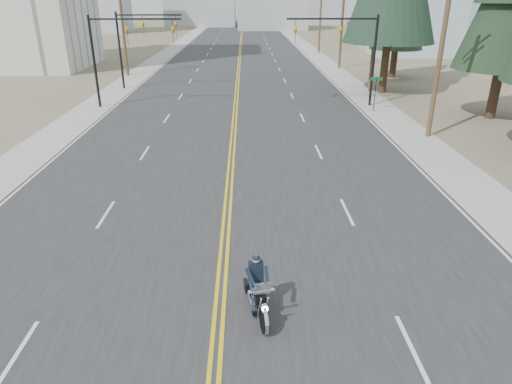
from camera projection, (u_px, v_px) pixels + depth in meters
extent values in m
cube|color=#303033|center=(240.00, 53.00, 72.15)|extent=(20.00, 200.00, 0.01)
cube|color=#A5A5A0|center=(167.00, 53.00, 71.91)|extent=(3.00, 200.00, 0.01)
cube|color=#A5A5A0|center=(312.00, 53.00, 72.39)|extent=(3.00, 200.00, 0.01)
cylinder|color=black|center=(94.00, 63.00, 35.65)|extent=(0.20, 0.20, 7.00)
cylinder|color=black|center=(135.00, 19.00, 34.45)|extent=(7.00, 0.14, 0.14)
imported|color=#BF8C0C|center=(127.00, 28.00, 34.70)|extent=(0.21, 0.26, 1.30)
imported|color=#BF8C0C|center=(173.00, 28.00, 34.77)|extent=(0.21, 0.26, 1.30)
cylinder|color=black|center=(374.00, 62.00, 36.11)|extent=(0.20, 0.20, 7.00)
cylinder|color=black|center=(332.00, 19.00, 34.77)|extent=(7.00, 0.14, 0.14)
imported|color=#BF8C0C|center=(341.00, 28.00, 35.05)|extent=(0.21, 0.26, 1.30)
imported|color=#BF8C0C|center=(296.00, 28.00, 34.97)|extent=(0.21, 0.26, 1.30)
cylinder|color=black|center=(120.00, 51.00, 42.99)|extent=(0.20, 0.20, 7.00)
cylinder|color=black|center=(149.00, 15.00, 41.79)|extent=(6.00, 0.14, 0.14)
imported|color=#BF8C0C|center=(143.00, 22.00, 42.03)|extent=(0.21, 0.26, 1.30)
imported|color=#BF8C0C|center=(175.00, 22.00, 42.10)|extent=(0.21, 0.26, 1.30)
cylinder|color=black|center=(375.00, 95.00, 35.14)|extent=(0.06, 0.06, 2.60)
cube|color=#0C5926|center=(377.00, 79.00, 34.67)|extent=(0.90, 0.03, 0.25)
cylinder|color=brown|center=(442.00, 43.00, 26.99)|extent=(0.30, 0.30, 11.50)
cylinder|color=brown|center=(375.00, 30.00, 40.86)|extent=(0.30, 0.30, 11.00)
cylinder|color=brown|center=(342.00, 19.00, 54.53)|extent=(0.30, 0.30, 11.50)
cylinder|color=brown|center=(320.00, 16.00, 70.24)|extent=(0.30, 0.30, 11.00)
cylinder|color=brown|center=(123.00, 26.00, 49.61)|extent=(0.30, 0.30, 10.50)
cube|color=#ADB2B7|center=(272.00, 1.00, 120.04)|extent=(18.00, 14.00, 14.00)
cube|color=#B7BCC6|center=(321.00, 4.00, 143.75)|extent=(14.00, 14.00, 12.00)
cylinder|color=#382619|center=(494.00, 94.00, 33.05)|extent=(0.77, 0.77, 3.53)
cylinder|color=#382619|center=(384.00, 68.00, 41.76)|extent=(0.78, 0.78, 4.46)
cylinder|color=#382619|center=(393.00, 63.00, 49.89)|extent=(0.70, 0.70, 3.02)
cone|color=black|center=(400.00, 4.00, 47.50)|extent=(5.64, 5.64, 9.06)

